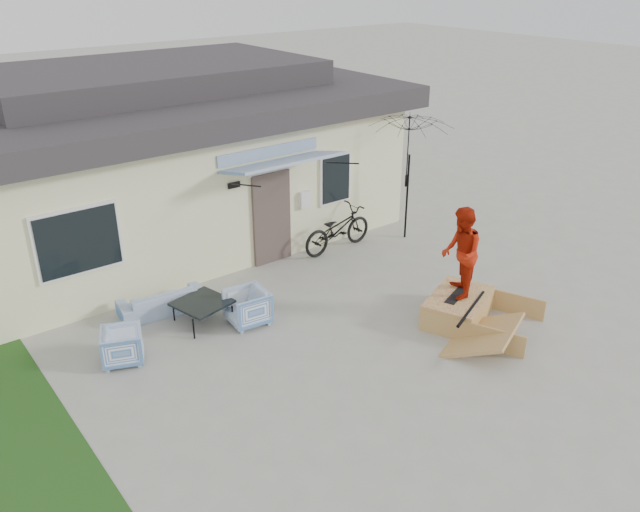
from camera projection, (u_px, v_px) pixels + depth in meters
ground at (371, 365)px, 11.01m from camera, size 90.00×90.00×0.00m
grass_strip at (17, 426)px, 9.57m from camera, size 1.40×8.00×0.01m
house at (157, 152)px, 15.94m from camera, size 10.80×8.49×4.10m
loveseat at (161, 297)px, 12.53m from camera, size 1.70×0.70×0.64m
armchair_left at (122, 344)px, 10.97m from camera, size 0.83×0.85×0.68m
armchair_right at (247, 305)px, 12.13m from camera, size 0.75×0.79×0.75m
coffee_table at (203, 312)px, 12.20m from camera, size 1.09×1.09×0.45m
bicycle at (337, 225)px, 15.10m from camera, size 2.00×0.80×1.25m
patio_umbrella at (409, 169)px, 15.30m from camera, size 2.33×2.23×2.20m
skate_ramp at (458, 308)px, 12.32m from camera, size 2.09×2.36×0.49m
skateboard at (457, 295)px, 12.22m from camera, size 0.81×0.46×0.05m
skater at (461, 252)px, 11.85m from camera, size 1.05×1.07×1.73m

